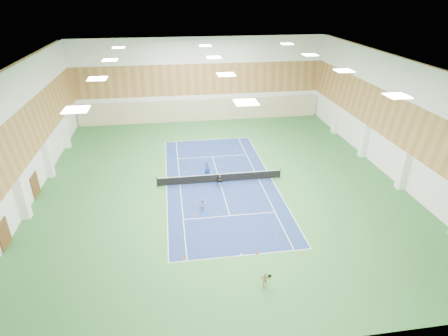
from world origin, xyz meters
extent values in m
plane|color=#2B652E|center=(0.00, 0.00, 0.00)|extent=(40.00, 40.00, 0.00)
cube|color=navy|center=(0.00, 0.00, 0.01)|extent=(10.97, 23.77, 0.01)
cube|color=#C6B793|center=(0.00, 19.75, 1.60)|extent=(35.40, 0.16, 3.20)
cube|color=#593319|center=(-17.92, -8.00, 1.10)|extent=(0.08, 1.80, 2.20)
cube|color=#593319|center=(-17.92, 0.00, 1.10)|extent=(0.08, 1.80, 2.20)
imported|color=#21489B|center=(-1.16, 1.50, 0.87)|extent=(0.74, 0.63, 1.73)
imported|color=gray|center=(-2.27, -5.18, 0.58)|extent=(0.66, 0.58, 1.17)
imported|color=tan|center=(0.91, -15.28, 0.59)|extent=(0.73, 0.41, 1.18)
cone|color=#F95C0D|center=(-3.14, -5.82, 0.12)|extent=(0.21, 0.21, 0.23)
cone|color=#D8420B|center=(-1.40, -6.20, 0.11)|extent=(0.20, 0.20, 0.22)
cone|color=#D6610B|center=(0.70, -6.06, 0.10)|extent=(0.18, 0.18, 0.20)
cone|color=#FF4D0D|center=(3.11, -6.14, 0.10)|extent=(0.18, 0.18, 0.20)
cone|color=#FF5B0D|center=(-4.43, -11.53, 0.12)|extent=(0.22, 0.22, 0.24)
cone|color=orange|center=(-0.90, -11.99, 0.10)|extent=(0.19, 0.19, 0.21)
cone|color=#F6430C|center=(1.21, -11.83, 0.13)|extent=(0.23, 0.23, 0.25)
cone|color=orange|center=(4.55, -12.36, 0.11)|extent=(0.20, 0.20, 0.23)
camera|label=1|loc=(-4.65, -33.86, 18.38)|focal=30.00mm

